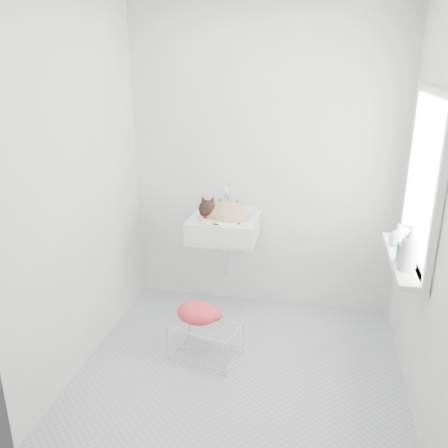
% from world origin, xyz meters
% --- Properties ---
extents(floor, '(2.20, 2.00, 0.02)m').
position_xyz_m(floor, '(0.00, 0.00, 0.00)').
color(floor, '#B3B7BA').
rests_on(floor, ground).
extents(back_wall, '(2.20, 0.02, 2.50)m').
position_xyz_m(back_wall, '(0.00, 1.00, 1.25)').
color(back_wall, white).
rests_on(back_wall, ground).
extents(right_wall, '(0.02, 2.00, 2.50)m').
position_xyz_m(right_wall, '(1.10, 0.00, 1.25)').
color(right_wall, white).
rests_on(right_wall, ground).
extents(left_wall, '(0.02, 2.00, 2.50)m').
position_xyz_m(left_wall, '(-1.10, 0.00, 1.25)').
color(left_wall, white).
rests_on(left_wall, ground).
extents(window_glass, '(0.01, 0.80, 1.00)m').
position_xyz_m(window_glass, '(1.09, 0.20, 1.35)').
color(window_glass, white).
rests_on(window_glass, right_wall).
extents(window_frame, '(0.04, 0.90, 1.10)m').
position_xyz_m(window_frame, '(1.07, 0.20, 1.35)').
color(window_frame, white).
rests_on(window_frame, right_wall).
extents(windowsill, '(0.16, 0.88, 0.04)m').
position_xyz_m(windowsill, '(1.01, 0.20, 0.83)').
color(windowsill, white).
rests_on(windowsill, right_wall).
extents(sink, '(0.54, 0.47, 0.22)m').
position_xyz_m(sink, '(-0.28, 0.74, 0.85)').
color(sink, white).
rests_on(sink, back_wall).
extents(faucet, '(0.20, 0.14, 0.20)m').
position_xyz_m(faucet, '(-0.28, 0.92, 0.99)').
color(faucet, silver).
rests_on(faucet, sink).
extents(cat, '(0.41, 0.33, 0.25)m').
position_xyz_m(cat, '(-0.26, 0.72, 0.89)').
color(cat, tan).
rests_on(cat, sink).
extents(wire_rack, '(0.51, 0.40, 0.27)m').
position_xyz_m(wire_rack, '(-0.27, 0.08, 0.15)').
color(wire_rack, silver).
rests_on(wire_rack, floor).
extents(towel, '(0.36, 0.30, 0.13)m').
position_xyz_m(towel, '(-0.34, 0.11, 0.30)').
color(towel, orange).
rests_on(towel, wire_rack).
extents(bottle_a, '(0.11, 0.11, 0.24)m').
position_xyz_m(bottle_a, '(1.00, -0.01, 0.85)').
color(bottle_a, silver).
rests_on(bottle_a, windowsill).
extents(bottle_b, '(0.09, 0.09, 0.18)m').
position_xyz_m(bottle_b, '(1.00, 0.11, 0.85)').
color(bottle_b, teal).
rests_on(bottle_b, windowsill).
extents(bottle_c, '(0.15, 0.15, 0.15)m').
position_xyz_m(bottle_c, '(1.00, 0.40, 0.85)').
color(bottle_c, white).
rests_on(bottle_c, windowsill).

